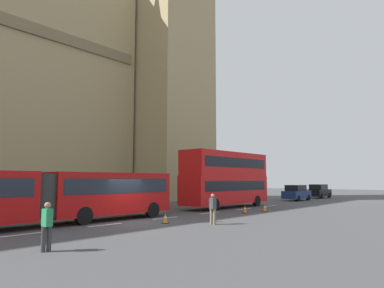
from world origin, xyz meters
The scene contains 11 objects.
ground_plane centered at (0.00, 0.00, 0.00)m, with size 160.00×160.00×0.00m, color #424244.
lane_centre_marking centered at (0.39, 0.00, 0.00)m, with size 34.40×0.16×0.01m.
articulated_bus centered at (-4.79, 1.99, 1.75)m, with size 17.19×2.54×2.90m.
double_decker_bus centered at (12.24, 2.00, 2.71)m, with size 10.12×2.54×4.90m.
sedan_lead centered at (26.47, 1.93, 0.91)m, with size 4.40×1.86×1.85m.
sedan_trailing centered at (33.90, 2.10, 0.91)m, with size 4.40×1.86×1.85m.
traffic_cone_west centered at (0.80, -1.92, 0.28)m, with size 0.36×0.36×0.58m.
traffic_cone_middle centered at (9.00, -2.01, 0.28)m, with size 0.36×0.36×0.58m.
traffic_cone_east centered at (11.18, -2.43, 0.28)m, with size 0.36×0.36×0.58m.
pedestrian_near_cones centered at (-7.45, -4.46, 0.91)m, with size 0.36×0.41×1.69m.
pedestrian_by_kerb centered at (2.16, -4.30, 0.91)m, with size 0.43×0.36×1.69m.
Camera 1 is at (-13.40, -16.40, 2.47)m, focal length 32.64 mm.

